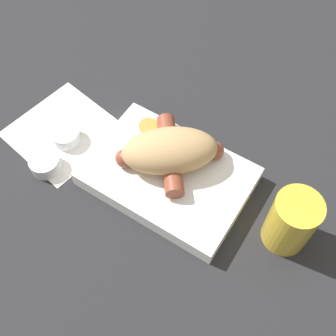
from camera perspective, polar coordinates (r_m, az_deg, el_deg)
name	(u,v)px	position (r m, az deg, el deg)	size (l,w,h in m)	color
ground_plane	(168,181)	(0.67, 0.00, -1.77)	(3.00, 3.00, 0.00)	#232326
food_tray	(168,176)	(0.66, 0.00, -1.13)	(0.25, 0.17, 0.03)	white
bread_roll	(170,151)	(0.63, 0.24, 2.37)	(0.16, 0.15, 0.06)	tan
sausage	(170,154)	(0.65, 0.27, 1.85)	(0.14, 0.13, 0.03)	brown
pickled_veggies	(154,133)	(0.69, -1.86, 4.76)	(0.07, 0.05, 0.00)	#F99E4C
napkin	(63,131)	(0.75, -14.01, 4.87)	(0.18, 0.18, 0.00)	white
condiment_cup_near	(66,136)	(0.73, -13.68, 4.18)	(0.05, 0.05, 0.02)	silver
condiment_cup_far	(45,164)	(0.71, -16.28, 0.48)	(0.05, 0.05, 0.02)	silver
drink_glass	(291,222)	(0.61, 16.34, -7.00)	(0.07, 0.07, 0.10)	gold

